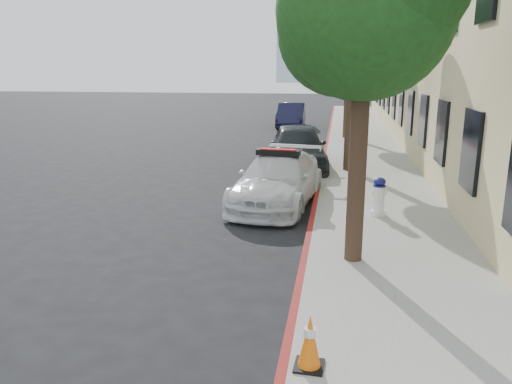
{
  "coord_description": "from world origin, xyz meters",
  "views": [
    {
      "loc": [
        2.58,
        -10.32,
        3.37
      ],
      "look_at": [
        1.0,
        -0.88,
        1.0
      ],
      "focal_mm": 35.0,
      "sensor_mm": 36.0,
      "label": 1
    }
  ],
  "objects": [
    {
      "name": "ground",
      "position": [
        0.0,
        0.0,
        0.0
      ],
      "size": [
        120.0,
        120.0,
        0.0
      ],
      "primitive_type": "plane",
      "color": "black",
      "rests_on": "ground"
    },
    {
      "name": "sidewalk",
      "position": [
        3.6,
        10.0,
        0.07
      ],
      "size": [
        3.2,
        50.0,
        0.15
      ],
      "primitive_type": "cube",
      "color": "gray",
      "rests_on": "ground"
    },
    {
      "name": "curb_strip",
      "position": [
        2.06,
        10.0,
        0.07
      ],
      "size": [
        0.12,
        50.0,
        0.15
      ],
      "primitive_type": "cube",
      "color": "maroon",
      "rests_on": "ground"
    },
    {
      "name": "building",
      "position": [
        9.2,
        15.0,
        5.0
      ],
      "size": [
        8.0,
        36.0,
        10.0
      ],
      "primitive_type": "cube",
      "color": "#CDBB83",
      "rests_on": "ground"
    },
    {
      "name": "tree_near",
      "position": [
        2.93,
        -2.01,
        4.27
      ],
      "size": [
        2.92,
        2.82,
        5.62
      ],
      "color": "black",
      "rests_on": "sidewalk"
    },
    {
      "name": "tree_mid",
      "position": [
        2.93,
        5.99,
        4.16
      ],
      "size": [
        2.77,
        2.64,
        5.43
      ],
      "color": "black",
      "rests_on": "sidewalk"
    },
    {
      "name": "tree_far",
      "position": [
        2.93,
        13.99,
        4.39
      ],
      "size": [
        3.1,
        3.0,
        5.81
      ],
      "color": "black",
      "rests_on": "sidewalk"
    },
    {
      "name": "police_car",
      "position": [
        1.1,
        1.93,
        0.64
      ],
      "size": [
        2.28,
        4.58,
        1.43
      ],
      "rotation": [
        0.0,
        0.0,
        -0.11
      ],
      "color": "silver",
      "rests_on": "ground"
    },
    {
      "name": "parked_car_mid",
      "position": [
        1.2,
        6.54,
        0.78
      ],
      "size": [
        2.44,
        4.77,
        1.55
      ],
      "primitive_type": "imported",
      "rotation": [
        0.0,
        0.0,
        0.14
      ],
      "color": "#21252A",
      "rests_on": "ground"
    },
    {
      "name": "parked_car_far",
      "position": [
        -0.21,
        18.93,
        0.71
      ],
      "size": [
        1.68,
        4.39,
        1.43
      ],
      "primitive_type": "imported",
      "rotation": [
        0.0,
        0.0,
        0.04
      ],
      "color": "black",
      "rests_on": "ground"
    },
    {
      "name": "fire_hydrant",
      "position": [
        3.52,
        0.83,
        0.57
      ],
      "size": [
        0.37,
        0.33,
        0.87
      ],
      "rotation": [
        0.0,
        0.0,
        0.14
      ],
      "color": "white",
      "rests_on": "sidewalk"
    },
    {
      "name": "traffic_cone",
      "position": [
        2.35,
        -5.38,
        0.46
      ],
      "size": [
        0.35,
        0.35,
        0.63
      ],
      "rotation": [
        0.0,
        0.0,
        -0.06
      ],
      "color": "black",
      "rests_on": "sidewalk"
    }
  ]
}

